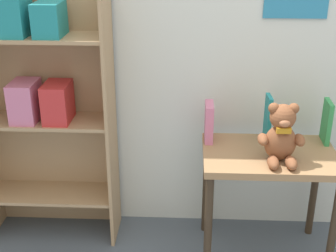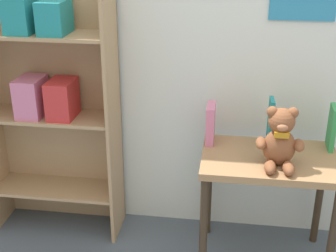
# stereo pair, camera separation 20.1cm
# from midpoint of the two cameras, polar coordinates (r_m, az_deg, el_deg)

# --- Properties ---
(wall_back) EXTENTS (4.80, 0.07, 2.50)m
(wall_back) POSITION_cam_midpoint_polar(r_m,az_deg,el_deg) (2.49, 7.11, 13.54)
(wall_back) COLOR silver
(wall_back) RESTS_ON ground_plane
(bookshelf_side) EXTENTS (0.73, 0.28, 1.41)m
(bookshelf_side) POSITION_cam_midpoint_polar(r_m,az_deg,el_deg) (2.60, -17.02, 2.92)
(bookshelf_side) COLOR tan
(bookshelf_side) RESTS_ON ground_plane
(display_table) EXTENTS (0.67, 0.45, 0.62)m
(display_table) POSITION_cam_midpoint_polar(r_m,az_deg,el_deg) (2.42, 9.83, -5.28)
(display_table) COLOR #9E754C
(display_table) RESTS_ON ground_plane
(teddy_bear) EXTENTS (0.22, 0.20, 0.29)m
(teddy_bear) POSITION_cam_midpoint_polar(r_m,az_deg,el_deg) (2.25, 11.20, -1.17)
(teddy_bear) COLOR brown
(teddy_bear) RESTS_ON display_table
(book_standing_pink) EXTENTS (0.04, 0.15, 0.20)m
(book_standing_pink) POSITION_cam_midpoint_polar(r_m,az_deg,el_deg) (2.45, 2.68, 0.46)
(book_standing_pink) COLOR #D17093
(book_standing_pink) RESTS_ON display_table
(book_standing_teal) EXTENTS (0.02, 0.11, 0.25)m
(book_standing_teal) POSITION_cam_midpoint_polar(r_m,az_deg,el_deg) (2.46, 9.80, 0.87)
(book_standing_teal) COLOR teal
(book_standing_teal) RESTS_ON display_table
(book_standing_green) EXTENTS (0.03, 0.14, 0.22)m
(book_standing_green) POSITION_cam_midpoint_polar(r_m,az_deg,el_deg) (2.53, 16.65, 0.47)
(book_standing_green) COLOR #33934C
(book_standing_green) RESTS_ON display_table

